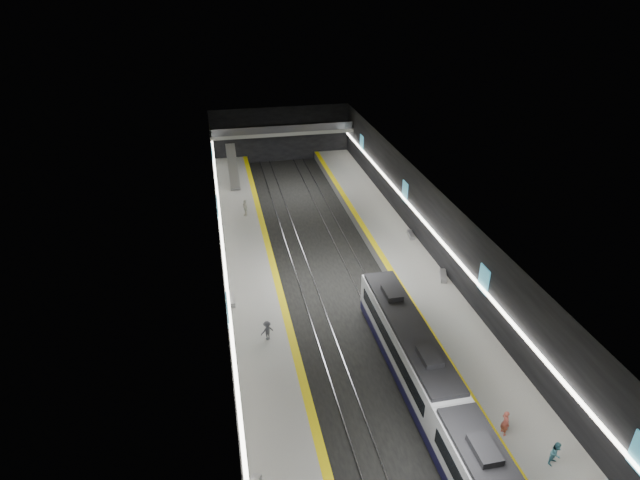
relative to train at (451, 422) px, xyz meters
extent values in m
plane|color=black|center=(-2.50, 19.02, -2.20)|extent=(70.00, 70.00, 0.00)
cube|color=beige|center=(-2.50, 19.02, 5.80)|extent=(20.00, 70.00, 0.04)
cube|color=black|center=(-12.50, 19.02, 1.80)|extent=(0.04, 70.00, 8.00)
cube|color=black|center=(7.50, 19.02, 1.80)|extent=(0.04, 70.00, 8.00)
cube|color=black|center=(-2.50, 54.02, 1.80)|extent=(20.00, 0.04, 8.00)
cube|color=slate|center=(-10.00, 19.02, -1.70)|extent=(5.00, 70.00, 1.00)
cube|color=#989894|center=(-10.00, 19.02, -1.19)|extent=(5.00, 70.00, 0.02)
cube|color=yellow|center=(-7.80, 19.02, -1.18)|extent=(0.60, 70.00, 0.02)
cube|color=slate|center=(5.00, 19.02, -1.70)|extent=(5.00, 70.00, 1.00)
cube|color=#989894|center=(5.00, 19.02, -1.19)|extent=(5.00, 70.00, 0.02)
cube|color=yellow|center=(2.80, 19.02, -1.18)|extent=(0.60, 70.00, 0.02)
cube|color=gray|center=(-5.72, 19.02, -2.14)|extent=(0.08, 70.00, 0.12)
cube|color=gray|center=(-4.28, 19.02, -2.14)|extent=(0.08, 70.00, 0.12)
cube|color=gray|center=(-0.72, 19.02, -2.14)|extent=(0.08, 70.00, 0.12)
cube|color=gray|center=(0.72, 19.02, -2.14)|extent=(0.08, 70.00, 0.12)
cube|color=#0F0E33|center=(0.00, 7.49, -1.45)|extent=(2.65, 15.00, 0.80)
cube|color=silver|center=(0.00, 7.49, 0.20)|extent=(2.65, 15.00, 2.50)
cube|color=black|center=(0.00, 7.49, 1.60)|extent=(2.44, 14.25, 0.30)
cube|color=black|center=(0.00, 7.49, 0.25)|extent=(2.69, 13.20, 1.00)
cube|color=black|center=(0.00, -0.03, 0.15)|extent=(1.85, 0.05, 1.20)
cube|color=teal|center=(-12.42, 11.02, 2.30)|extent=(0.10, 1.50, 2.20)
cube|color=teal|center=(-12.42, 29.02, 2.30)|extent=(0.10, 1.50, 2.20)
cube|color=teal|center=(-12.42, 46.02, 2.30)|extent=(0.10, 1.50, 2.20)
cube|color=teal|center=(7.42, 11.02, 2.30)|extent=(0.10, 1.50, 2.20)
cube|color=teal|center=(7.42, 29.02, 2.30)|extent=(0.10, 1.50, 2.20)
cube|color=teal|center=(7.42, 46.02, 2.30)|extent=(0.10, 1.50, 2.20)
cube|color=white|center=(-12.30, 19.02, 1.60)|extent=(0.25, 68.60, 0.12)
cube|color=white|center=(7.30, 19.02, 1.60)|extent=(0.25, 68.60, 0.12)
cube|color=gray|center=(-2.50, 52.02, 2.80)|extent=(20.00, 3.00, 0.50)
cube|color=#47474C|center=(-2.50, 50.57, 3.55)|extent=(19.60, 0.08, 1.00)
cube|color=#99999E|center=(-10.00, 45.02, 0.70)|extent=(1.20, 7.50, 3.92)
cube|color=#99999E|center=(-12.00, 17.14, -0.98)|extent=(0.54, 1.79, 0.43)
cube|color=#99999E|center=(7.00, 17.01, -0.96)|extent=(1.12, 1.97, 0.46)
cube|color=#99999E|center=(7.00, 25.32, -0.99)|extent=(0.68, 1.72, 0.41)
imported|color=#C9594B|center=(3.38, -0.45, -0.31)|extent=(0.46, 0.67, 1.78)
imported|color=teal|center=(5.15, -3.03, -0.40)|extent=(0.97, 0.89, 1.60)
imported|color=silver|center=(-9.41, 34.02, -0.26)|extent=(0.82, 1.19, 1.87)
imported|color=#47484F|center=(-9.63, 11.60, -0.39)|extent=(1.19, 0.94, 1.61)
camera|label=1|loc=(-12.38, -20.93, 24.66)|focal=30.00mm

